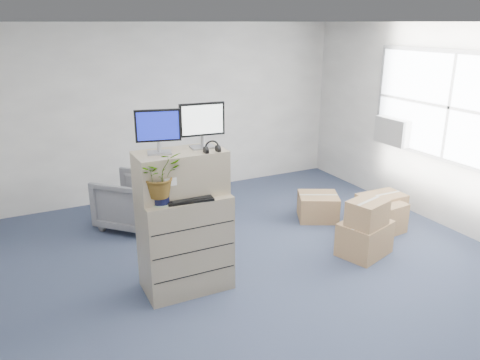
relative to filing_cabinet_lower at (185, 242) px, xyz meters
name	(u,v)px	position (x,y,z in m)	size (l,w,h in m)	color
ground	(279,287)	(0.90, -0.49, -0.54)	(7.00, 7.00, 0.00)	#2A324C
wall_back	(171,111)	(0.90, 3.02, 0.86)	(6.00, 0.02, 2.80)	#B4B1AB
window	(451,107)	(3.86, 0.01, 1.16)	(0.07, 2.72, 1.52)	gray
ac_unit	(394,131)	(3.77, 0.91, 0.66)	(0.24, 0.60, 0.40)	white
filing_cabinet_lower	(185,242)	(0.00, 0.00, 0.00)	(0.93, 0.57, 1.08)	tan
filing_cabinet_upper	(181,173)	(0.00, 0.05, 0.77)	(0.93, 0.46, 0.46)	tan
monitor_left	(158,129)	(-0.21, 0.07, 1.25)	(0.45, 0.22, 0.45)	#99999E
monitor_right	(202,123)	(0.27, 0.08, 1.27)	(0.48, 0.20, 0.47)	#99999E
headphones	(212,148)	(0.28, -0.12, 1.05)	(0.16, 0.16, 0.02)	black
keyboard	(189,199)	(0.01, -0.17, 0.55)	(0.47, 0.20, 0.02)	black
mouse	(217,191)	(0.35, -0.08, 0.56)	(0.10, 0.06, 0.03)	silver
water_bottle	(188,181)	(0.07, 0.03, 0.68)	(0.08, 0.08, 0.28)	#999BA2
phone_dock	(175,192)	(-0.08, 0.01, 0.59)	(0.07, 0.06, 0.15)	silver
external_drive	(206,186)	(0.30, 0.11, 0.57)	(0.18, 0.14, 0.05)	black
tissue_box	(209,179)	(0.33, 0.09, 0.64)	(0.26, 0.13, 0.10)	#3D74CF
potted_plant	(160,180)	(-0.28, -0.14, 0.79)	(0.47, 0.51, 0.44)	#96AA89
office_chair	(131,198)	(-0.13, 1.90, -0.12)	(0.81, 0.76, 0.83)	slate
cardboard_boxes	(362,217)	(2.64, 0.20, -0.29)	(1.51, 1.87, 0.75)	#9F7E4C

